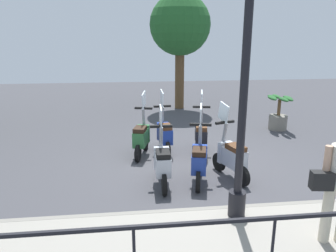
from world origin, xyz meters
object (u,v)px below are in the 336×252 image
at_px(tree_distant, 180,26).
at_px(scooter_near_1, 199,160).
at_px(lamp_post_near, 243,97).
at_px(scooter_near_0, 231,156).
at_px(scooter_far_1, 164,134).
at_px(potted_palm, 278,116).
at_px(scooter_far_0, 201,135).
at_px(scooter_far_2, 142,137).
at_px(scooter_near_2, 162,162).

height_order(tree_distant, scooter_near_1, tree_distant).
bearing_deg(lamp_post_near, scooter_near_0, -14.11).
bearing_deg(scooter_near_1, tree_distant, 8.56).
distance_m(scooter_near_0, scooter_near_1, 0.70).
bearing_deg(scooter_near_0, scooter_far_1, 16.94).
distance_m(potted_palm, scooter_far_0, 3.41).
xyz_separation_m(tree_distant, scooter_far_1, (-5.12, 1.16, -2.71)).
distance_m(tree_distant, scooter_far_1, 5.91).
height_order(tree_distant, scooter_near_0, tree_distant).
height_order(lamp_post_near, scooter_far_2, lamp_post_near).
xyz_separation_m(lamp_post_near, scooter_near_0, (1.66, -0.42, -1.53)).
xyz_separation_m(lamp_post_near, tree_distant, (8.49, -0.39, 1.18)).
height_order(lamp_post_near, scooter_near_2, lamp_post_near).
height_order(tree_distant, scooter_near_2, tree_distant).
bearing_deg(potted_palm, lamp_post_near, 149.29).
height_order(scooter_far_0, scooter_far_1, same).
xyz_separation_m(potted_palm, scooter_far_0, (-1.85, 2.86, 0.04)).
height_order(potted_palm, scooter_far_1, scooter_far_1).
relative_size(lamp_post_near, scooter_near_0, 2.74).
bearing_deg(scooter_far_1, lamp_post_near, -172.02).
xyz_separation_m(lamp_post_near, scooter_far_1, (3.37, 0.76, -1.53)).
height_order(scooter_near_0, scooter_far_1, same).
height_order(scooter_near_0, scooter_near_2, same).
relative_size(scooter_near_1, scooter_far_2, 1.00).
height_order(scooter_near_0, scooter_far_0, same).
xyz_separation_m(scooter_near_0, scooter_near_1, (-0.13, 0.69, 0.00)).
distance_m(lamp_post_near, tree_distant, 8.58).
xyz_separation_m(potted_palm, scooter_far_1, (-1.66, 3.75, 0.04)).
xyz_separation_m(scooter_near_0, scooter_far_1, (1.70, 1.18, 0.00)).
bearing_deg(scooter_near_2, potted_palm, -47.49).
bearing_deg(scooter_far_0, scooter_far_2, 99.93).
bearing_deg(lamp_post_near, scooter_near_2, 33.92).
bearing_deg(lamp_post_near, scooter_far_0, -2.27).
relative_size(tree_distant, scooter_near_1, 2.87).
distance_m(tree_distant, potted_palm, 5.13).
xyz_separation_m(lamp_post_near, scooter_far_0, (3.18, -0.13, -1.53)).
relative_size(tree_distant, scooter_near_2, 2.87).
height_order(lamp_post_near, tree_distant, tree_distant).
relative_size(scooter_near_1, scooter_far_0, 1.00).
height_order(lamp_post_near, scooter_far_1, lamp_post_near).
relative_size(tree_distant, scooter_far_0, 2.87).
xyz_separation_m(scooter_near_1, scooter_far_0, (1.64, -0.39, 0.00)).
relative_size(scooter_near_1, scooter_near_2, 1.00).
bearing_deg(scooter_far_0, potted_palm, -46.02).
bearing_deg(potted_palm, scooter_near_1, 136.99).
bearing_deg(scooter_far_2, scooter_far_1, -58.97).
bearing_deg(potted_palm, scooter_far_0, 122.91).
bearing_deg(scooter_far_1, scooter_near_1, -169.66).
bearing_deg(scooter_near_1, scooter_far_2, 46.76).
height_order(scooter_near_1, scooter_near_2, same).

